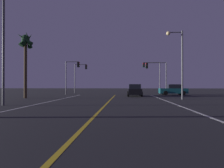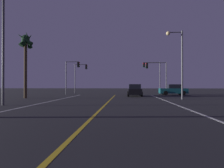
# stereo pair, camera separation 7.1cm
# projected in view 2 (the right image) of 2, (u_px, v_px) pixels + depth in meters

# --- Properties ---
(lane_edge_right) EXTENTS (0.16, 37.87, 0.01)m
(lane_edge_right) POSITION_uv_depth(u_px,v_px,m) (197.00, 113.00, 10.70)
(lane_edge_right) COLOR silver
(lane_edge_right) RESTS_ON ground
(lane_edge_left) EXTENTS (0.16, 37.87, 0.01)m
(lane_edge_left) POSITION_uv_depth(u_px,v_px,m) (6.00, 111.00, 11.47)
(lane_edge_left) COLOR silver
(lane_edge_left) RESTS_ON ground
(lane_center_divider) EXTENTS (0.16, 37.87, 0.01)m
(lane_center_divider) POSITION_uv_depth(u_px,v_px,m) (98.00, 112.00, 11.08)
(lane_center_divider) COLOR gold
(lane_center_divider) RESTS_ON ground
(car_ahead_far) EXTENTS (2.02, 4.30, 1.70)m
(car_ahead_far) POSITION_uv_depth(u_px,v_px,m) (135.00, 90.00, 26.96)
(car_ahead_far) COLOR black
(car_ahead_far) RESTS_ON ground
(car_crossing_side) EXTENTS (4.30, 2.02, 1.70)m
(car_crossing_side) POSITION_uv_depth(u_px,v_px,m) (173.00, 90.00, 30.41)
(car_crossing_side) COLOR black
(car_crossing_side) RESTS_ON ground
(traffic_light_near_right) EXTENTS (3.33, 0.36, 5.17)m
(traffic_light_near_right) POSITION_uv_depth(u_px,v_px,m) (156.00, 71.00, 30.06)
(traffic_light_near_right) COLOR #4C4C51
(traffic_light_near_right) RESTS_ON ground
(traffic_light_near_left) EXTENTS (2.35, 0.36, 5.42)m
(traffic_light_near_left) POSITION_uv_depth(u_px,v_px,m) (72.00, 70.00, 30.98)
(traffic_light_near_left) COLOR #4C4C51
(traffic_light_near_left) RESTS_ON ground
(traffic_light_far_right) EXTENTS (3.25, 0.36, 5.87)m
(traffic_light_far_right) POSITION_uv_depth(u_px,v_px,m) (152.00, 70.00, 35.54)
(traffic_light_far_right) COLOR #4C4C51
(traffic_light_far_right) RESTS_ON ground
(traffic_light_far_left) EXTENTS (2.51, 0.36, 5.59)m
(traffic_light_far_left) POSITION_uv_depth(u_px,v_px,m) (81.00, 72.00, 36.46)
(traffic_light_far_left) COLOR #4C4C51
(traffic_light_far_left) RESTS_ON ground
(street_lamp_left_mid) EXTENTS (2.06, 0.44, 8.73)m
(street_lamp_left_mid) POSITION_uv_depth(u_px,v_px,m) (9.00, 34.00, 14.63)
(street_lamp_left_mid) COLOR #4C4C51
(street_lamp_left_mid) RESTS_ON ground
(street_lamp_right_far) EXTENTS (1.81, 0.44, 7.51)m
(street_lamp_right_far) POSITION_uv_depth(u_px,v_px,m) (178.00, 56.00, 20.84)
(street_lamp_right_far) COLOR #4C4C51
(street_lamp_right_far) RESTS_ON ground
(palm_tree_left_mid) EXTENTS (2.06, 2.17, 7.96)m
(palm_tree_left_mid) POSITION_uv_depth(u_px,v_px,m) (26.00, 45.00, 22.80)
(palm_tree_left_mid) COLOR #473826
(palm_tree_left_mid) RESTS_ON ground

